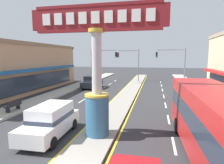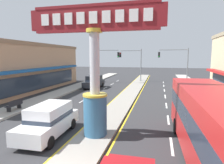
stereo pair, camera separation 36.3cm
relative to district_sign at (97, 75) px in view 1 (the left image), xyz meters
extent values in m
cube|color=gray|center=(0.00, 13.04, -3.64)|extent=(2.16, 52.00, 0.14)
cube|color=#ADA89E|center=(-8.94, 11.04, -3.62)|extent=(2.53, 60.00, 0.18)
cube|color=#ADA89E|center=(8.94, 11.04, -3.62)|extent=(2.53, 60.00, 0.18)
cube|color=silver|center=(-4.38, -0.16, -3.70)|extent=(0.14, 2.20, 0.01)
cube|color=silver|center=(-4.38, 4.24, -3.70)|extent=(0.14, 2.20, 0.01)
cube|color=silver|center=(-4.38, 8.64, -3.70)|extent=(0.14, 2.20, 0.01)
cube|color=silver|center=(-4.38, 13.04, -3.70)|extent=(0.14, 2.20, 0.01)
cube|color=silver|center=(-4.38, 17.44, -3.70)|extent=(0.14, 2.20, 0.01)
cube|color=silver|center=(-4.38, 21.84, -3.70)|extent=(0.14, 2.20, 0.01)
cube|color=silver|center=(-4.38, 26.24, -3.70)|extent=(0.14, 2.20, 0.01)
cube|color=silver|center=(4.38, -0.16, -3.70)|extent=(0.14, 2.20, 0.01)
cube|color=silver|center=(4.38, 4.24, -3.70)|extent=(0.14, 2.20, 0.01)
cube|color=silver|center=(4.38, 8.64, -3.70)|extent=(0.14, 2.20, 0.01)
cube|color=silver|center=(4.38, 13.04, -3.70)|extent=(0.14, 2.20, 0.01)
cube|color=silver|center=(4.38, 17.44, -3.70)|extent=(0.14, 2.20, 0.01)
cube|color=silver|center=(4.38, 21.84, -3.70)|extent=(0.14, 2.20, 0.01)
cube|color=silver|center=(4.38, 26.24, -3.70)|extent=(0.14, 2.20, 0.01)
cube|color=yellow|center=(-1.26, 13.04, -3.70)|extent=(0.12, 52.00, 0.01)
cube|color=yellow|center=(1.26, 13.04, -3.70)|extent=(0.12, 52.00, 0.01)
cylinder|color=#33668C|center=(0.00, 0.00, -2.39)|extent=(1.37, 1.37, 2.35)
cylinder|color=gold|center=(0.00, 0.00, -1.16)|extent=(1.44, 1.44, 0.12)
cylinder|color=#B7B7BC|center=(0.00, 0.00, 0.69)|extent=(0.57, 0.57, 3.81)
cylinder|color=gold|center=(0.00, 0.00, 2.49)|extent=(0.91, 0.91, 0.20)
cube|color=maroon|center=(0.00, 0.00, 3.18)|extent=(7.84, 0.24, 1.17)
cube|color=maroon|center=(0.00, 0.00, 3.84)|extent=(7.22, 0.29, 0.16)
cube|color=maroon|center=(0.00, 0.00, 2.51)|extent=(7.22, 0.29, 0.16)
cube|color=white|center=(-2.96, -0.15, 3.18)|extent=(0.47, 0.06, 0.64)
cube|color=white|center=(-2.22, -0.15, 3.18)|extent=(0.47, 0.06, 0.64)
cube|color=white|center=(-1.48, -0.15, 3.18)|extent=(0.47, 0.06, 0.64)
cube|color=white|center=(-0.74, -0.15, 3.18)|extent=(0.47, 0.06, 0.64)
cube|color=white|center=(0.00, -0.15, 3.18)|extent=(0.47, 0.06, 0.64)
cube|color=white|center=(0.74, -0.15, 3.18)|extent=(0.47, 0.06, 0.64)
cube|color=white|center=(1.48, -0.15, 3.18)|extent=(0.47, 0.06, 0.64)
cube|color=white|center=(2.22, -0.15, 3.18)|extent=(0.47, 0.06, 0.64)
cube|color=white|center=(2.96, -0.15, 3.18)|extent=(0.47, 0.06, 0.64)
cube|color=tan|center=(-15.38, 11.54, -0.64)|extent=(7.17, 23.07, 6.13)
cube|color=#89674C|center=(-15.38, 11.54, 2.65)|extent=(7.31, 23.54, 0.45)
cube|color=#195193|center=(-11.35, 11.54, -0.57)|extent=(0.90, 19.61, 0.30)
cube|color=#283342|center=(-11.76, 11.54, -2.21)|extent=(0.08, 18.92, 2.00)
cylinder|color=slate|center=(-8.08, 22.67, -0.61)|extent=(0.16, 0.16, 6.20)
cylinder|color=slate|center=(-5.77, 22.67, 2.19)|extent=(4.62, 0.12, 0.12)
cube|color=black|center=(-3.46, 22.51, 1.38)|extent=(0.32, 0.24, 0.92)
sphere|color=black|center=(-3.46, 22.37, 1.68)|extent=(0.17, 0.17, 0.17)
sphere|color=black|center=(-3.46, 22.37, 1.38)|extent=(0.17, 0.17, 0.17)
sphere|color=#19D83F|center=(-3.46, 22.37, 1.08)|extent=(0.17, 0.17, 0.17)
cylinder|color=slate|center=(8.08, 23.23, -0.61)|extent=(0.16, 0.16, 6.20)
cylinder|color=slate|center=(5.77, 23.23, 2.19)|extent=(4.62, 0.12, 0.12)
cube|color=black|center=(3.46, 23.07, 1.38)|extent=(0.32, 0.24, 0.92)
sphere|color=black|center=(3.46, 22.93, 1.68)|extent=(0.17, 0.17, 0.17)
sphere|color=black|center=(3.46, 22.93, 1.38)|extent=(0.17, 0.17, 0.17)
sphere|color=#19D83F|center=(3.46, 22.93, 1.08)|extent=(0.17, 0.17, 0.17)
cylinder|color=slate|center=(0.17, 26.06, -0.61)|extent=(0.16, 0.16, 6.20)
cylinder|color=slate|center=(-1.81, 26.06, 2.19)|extent=(3.96, 0.12, 0.12)
cube|color=black|center=(-3.79, 25.90, 1.38)|extent=(0.32, 0.24, 0.92)
sphere|color=red|center=(-3.79, 25.76, 1.68)|extent=(0.17, 0.17, 0.17)
sphere|color=black|center=(-3.79, 25.76, 1.38)|extent=(0.17, 0.17, 0.17)
sphere|color=black|center=(-3.79, 25.76, 1.08)|extent=(0.17, 0.17, 0.17)
cube|color=white|center=(-2.73, -0.64, -3.01)|extent=(2.05, 4.66, 0.80)
cube|color=white|center=(-2.73, -0.46, -2.21)|extent=(1.77, 2.91, 0.80)
cube|color=#283342|center=(-2.73, -0.46, -2.49)|extent=(1.81, 2.94, 0.24)
cylinder|color=black|center=(-1.81, -2.04, -3.37)|extent=(0.24, 0.69, 0.68)
cylinder|color=black|center=(-3.55, -2.09, -3.37)|extent=(0.24, 0.69, 0.68)
cylinder|color=black|center=(-1.90, 0.81, -3.37)|extent=(0.24, 0.69, 0.68)
cylinder|color=black|center=(-3.65, 0.76, -3.37)|extent=(0.24, 0.69, 0.68)
cube|color=black|center=(-6.03, 16.80, -3.01)|extent=(2.10, 4.68, 0.80)
cube|color=black|center=(-6.02, 16.99, -2.21)|extent=(1.80, 2.92, 0.80)
cube|color=#283342|center=(-6.02, 16.99, -2.49)|extent=(1.84, 2.95, 0.24)
cylinder|color=black|center=(-5.22, 15.34, -3.37)|extent=(0.25, 0.69, 0.68)
cylinder|color=black|center=(-6.96, 15.42, -3.37)|extent=(0.25, 0.69, 0.68)
cylinder|color=black|center=(-5.09, 18.19, -3.37)|extent=(0.25, 0.69, 0.68)
cylinder|color=black|center=(-6.84, 18.26, -3.37)|extent=(0.25, 0.69, 0.68)
cube|color=#B21E1E|center=(6.03, -1.78, -1.90)|extent=(2.95, 11.29, 2.90)
cube|color=#283342|center=(6.03, -1.78, -1.60)|extent=(2.97, 11.07, 0.90)
cube|color=#283342|center=(5.80, 3.77, -1.65)|extent=(2.30, 0.17, 1.40)
cube|color=black|center=(5.80, 3.77, -0.65)|extent=(1.75, 0.15, 0.30)
cylinder|color=black|center=(4.74, 1.64, -3.23)|extent=(0.32, 0.97, 0.96)
cylinder|color=black|center=(7.04, 1.73, -3.23)|extent=(0.32, 0.97, 0.96)
cube|color=#232328|center=(-8.48, 3.12, -3.09)|extent=(0.48, 1.60, 0.08)
cube|color=#232328|center=(-8.27, 3.12, -2.85)|extent=(0.06, 1.60, 0.40)
cube|color=black|center=(-8.48, 2.52, -3.35)|extent=(0.38, 0.08, 0.36)
cube|color=black|center=(-8.48, 3.72, -3.35)|extent=(0.38, 0.08, 0.36)
cylinder|color=#B7B2AD|center=(9.45, 8.30, -3.11)|extent=(0.14, 0.14, 0.85)
camera|label=1|loc=(3.26, -10.42, 1.05)|focal=30.54mm
camera|label=2|loc=(3.61, -10.34, 1.05)|focal=30.54mm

